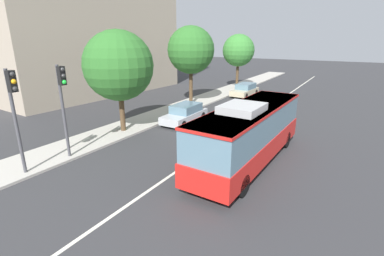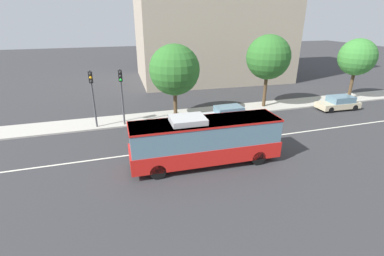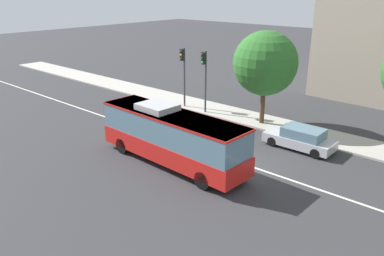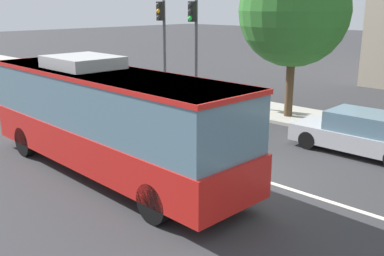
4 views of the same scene
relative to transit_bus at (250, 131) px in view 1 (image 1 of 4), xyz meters
name	(u,v)px [view 1 (image 1 of 4)]	position (x,y,z in m)	size (l,w,h in m)	color
ground_plane	(227,137)	(3.27, 2.70, -1.81)	(160.00, 160.00, 0.00)	#333335
sidewalk_kerb	(146,121)	(3.27, 9.98, -1.74)	(80.00, 3.19, 0.14)	#B2ADA3
lane_centre_line	(227,137)	(3.27, 2.70, -1.80)	(76.00, 0.16, 0.01)	silver
transit_bus	(250,131)	(0.00, 0.00, 0.00)	(10.07, 2.81, 3.46)	red
sedan_beige	(245,90)	(17.68, 6.93, -1.09)	(4.57, 1.99, 1.46)	#C6B793
sedan_silver	(185,114)	(4.74, 7.08, -1.09)	(4.51, 1.84, 1.46)	#B7BABF
traffic_light_near_corner	(63,96)	(-4.67, 8.67, 1.75)	(0.32, 0.62, 5.20)	#47474C
traffic_light_mid_block	(14,105)	(-7.08, 8.77, 1.75)	(0.34, 0.62, 5.20)	#47474C
street_tree_kerbside_left	(119,66)	(0.33, 9.55, 2.90)	(4.74, 4.74, 7.09)	#4C3823
street_tree_kerbside_centre	(191,50)	(10.43, 9.98, 3.59)	(4.56, 4.56, 7.70)	#4C3823
street_tree_kerbside_right	(238,51)	(21.82, 9.67, 3.19)	(4.12, 4.12, 7.08)	#4C3823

